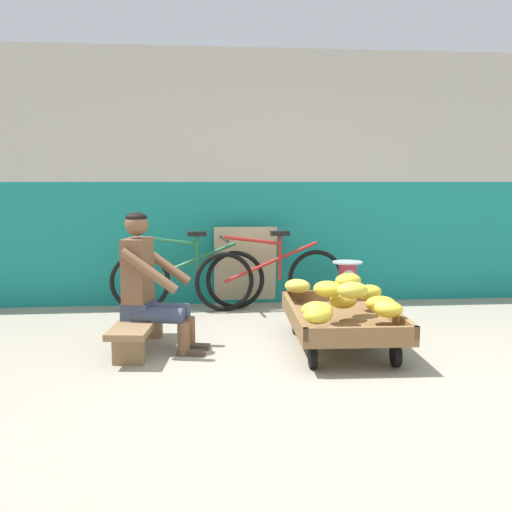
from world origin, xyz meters
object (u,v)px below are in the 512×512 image
at_px(low_bench, 139,326).
at_px(bicycle_far_left, 271,277).
at_px(plastic_crate, 347,305).
at_px(weighing_scale, 347,275).
at_px(shopping_bag, 365,316).
at_px(banana_cart, 341,320).
at_px(vendor_seated, 148,283).
at_px(bicycle_near_left, 188,278).
at_px(sign_board, 245,266).

height_order(low_bench, bicycle_far_left, bicycle_far_left).
xyz_separation_m(plastic_crate, weighing_scale, (0.00, -0.00, 0.30)).
distance_m(weighing_scale, bicycle_far_left, 0.91).
bearing_deg(low_bench, weighing_scale, 23.90).
distance_m(bicycle_far_left, shopping_bag, 1.25).
relative_size(plastic_crate, weighing_scale, 1.20).
bearing_deg(plastic_crate, low_bench, -156.08).
bearing_deg(banana_cart, shopping_bag, 58.18).
xyz_separation_m(low_bench, plastic_crate, (1.97, 0.88, -0.05)).
bearing_deg(vendor_seated, bicycle_near_left, 78.99).
bearing_deg(plastic_crate, bicycle_far_left, 141.39).
relative_size(plastic_crate, bicycle_far_left, 0.22).
distance_m(vendor_seated, shopping_bag, 2.08).
bearing_deg(bicycle_far_left, sign_board, 131.10).
bearing_deg(weighing_scale, vendor_seated, -154.64).
distance_m(banana_cart, low_bench, 1.67).
height_order(vendor_seated, shopping_bag, vendor_seated).
relative_size(vendor_seated, plastic_crate, 3.17).
distance_m(banana_cart, sign_board, 1.97).
distance_m(low_bench, weighing_scale, 2.17).
height_order(low_bench, sign_board, sign_board).
bearing_deg(low_bench, bicycle_near_left, 75.69).
height_order(low_bench, vendor_seated, vendor_seated).
bearing_deg(sign_board, bicycle_far_left, -48.90).
relative_size(low_bench, vendor_seated, 0.99).
xyz_separation_m(vendor_seated, shopping_bag, (1.97, 0.52, -0.45)).
xyz_separation_m(banana_cart, sign_board, (-0.65, 1.85, 0.20)).
relative_size(vendor_seated, weighing_scale, 3.80).
distance_m(plastic_crate, bicycle_near_left, 1.72).
bearing_deg(banana_cart, bicycle_near_left, 128.93).
relative_size(weighing_scale, sign_board, 0.34).
distance_m(low_bench, vendor_seated, 0.38).
xyz_separation_m(vendor_seated, sign_board, (0.93, 1.75, -0.13)).
bearing_deg(bicycle_near_left, bicycle_far_left, -2.44).
height_order(plastic_crate, sign_board, sign_board).
bearing_deg(bicycle_near_left, shopping_bag, -30.28).
bearing_deg(shopping_bag, plastic_crate, 101.87).
bearing_deg(vendor_seated, banana_cart, -3.73).
bearing_deg(bicycle_near_left, weighing_scale, -20.64).
bearing_deg(plastic_crate, shopping_bag, -78.13).
xyz_separation_m(bicycle_near_left, sign_board, (0.64, 0.25, 0.09)).
distance_m(banana_cart, bicycle_far_left, 1.62).
bearing_deg(low_bench, vendor_seated, -13.34).
bearing_deg(low_bench, sign_board, 59.49).
bearing_deg(banana_cart, plastic_crate, 73.01).
height_order(vendor_seated, weighing_scale, vendor_seated).
height_order(sign_board, shopping_bag, sign_board).
bearing_deg(weighing_scale, sign_board, 138.29).
xyz_separation_m(low_bench, bicycle_far_left, (1.27, 1.44, 0.15)).
xyz_separation_m(sign_board, shopping_bag, (1.04, -1.23, -0.32)).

